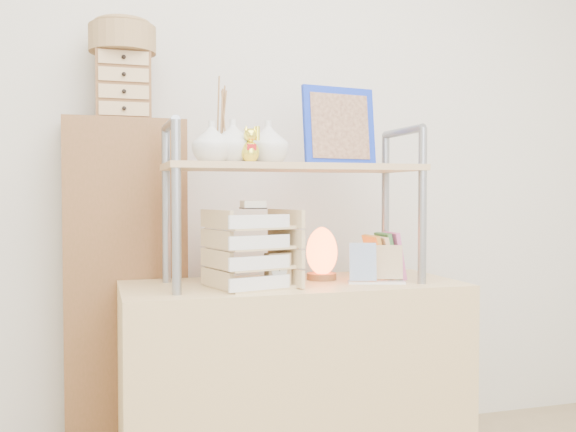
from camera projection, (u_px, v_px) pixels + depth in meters
name	position (u px, v px, depth m)	size (l,w,h in m)	color
desk	(293.00, 387.00, 2.30)	(1.20, 0.50, 0.75)	tan
cabinet	(125.00, 295.00, 2.48)	(0.45, 0.24, 1.35)	brown
hutch	(280.00, 161.00, 2.27)	(0.90, 0.34, 0.72)	gray
letter_tray	(253.00, 253.00, 2.16)	(0.29, 0.29, 0.30)	tan
salt_lamp	(322.00, 253.00, 2.37)	(0.13, 0.12, 0.19)	brown
desk_clock	(278.00, 271.00, 2.15)	(0.09, 0.05, 0.12)	tan
postcard_stand	(376.00, 272.00, 2.28)	(0.21, 0.11, 0.14)	white
drawer_chest	(123.00, 86.00, 2.43)	(0.20, 0.16, 0.25)	brown
woven_basket	(123.00, 40.00, 2.42)	(0.25, 0.25, 0.10)	olive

